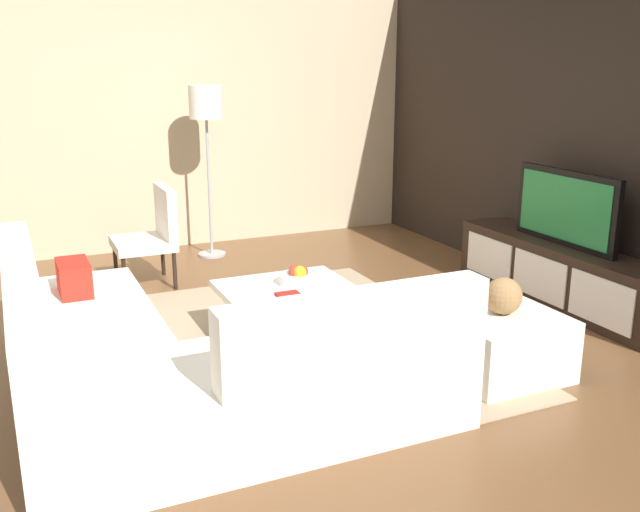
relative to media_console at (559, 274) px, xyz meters
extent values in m
plane|color=brown|center=(0.00, -2.40, -0.25)|extent=(14.00, 14.00, 0.00)
cube|color=black|center=(0.00, 0.30, 1.15)|extent=(6.40, 0.12, 2.80)
cube|color=#C6B28E|center=(-3.20, -2.20, 1.15)|extent=(0.12, 5.20, 2.80)
cube|color=tan|center=(-0.10, -2.40, -0.24)|extent=(2.99, 2.57, 0.01)
cube|color=black|center=(0.00, 0.00, 0.00)|extent=(2.12, 0.42, 0.50)
cube|color=white|center=(-0.65, -0.21, 0.00)|extent=(0.60, 0.01, 0.35)
cube|color=white|center=(0.00, -0.21, 0.00)|extent=(0.60, 0.01, 0.35)
cube|color=white|center=(0.65, -0.21, 0.00)|extent=(0.60, 0.01, 0.35)
cube|color=black|center=(0.00, 0.00, 0.55)|extent=(1.08, 0.05, 0.60)
cube|color=#1E7238|center=(0.00, -0.03, 0.55)|extent=(0.97, 0.01, 0.50)
cube|color=white|center=(0.20, -3.70, -0.03)|extent=(2.44, 0.85, 0.43)
cube|color=white|center=(0.20, -4.03, 0.39)|extent=(2.44, 0.18, 0.42)
cube|color=white|center=(1.00, -2.55, -0.03)|extent=(0.85, 1.44, 0.43)
cube|color=white|center=(1.33, -2.55, 0.39)|extent=(0.18, 1.44, 0.42)
cube|color=red|center=(-0.53, -3.70, 0.29)|extent=(0.36, 0.20, 0.22)
cube|color=red|center=(1.00, -2.19, 0.21)|extent=(0.60, 0.44, 0.06)
cube|color=black|center=(-0.10, -2.30, -0.08)|extent=(0.84, 0.74, 0.33)
cube|color=white|center=(-0.10, -2.30, 0.10)|extent=(1.05, 0.92, 0.05)
cylinder|color=black|center=(-2.14, -3.21, -0.06)|extent=(0.04, 0.04, 0.38)
cylinder|color=black|center=(-1.67, -3.21, -0.06)|extent=(0.04, 0.04, 0.38)
cylinder|color=black|center=(-2.14, -2.78, -0.06)|extent=(0.04, 0.04, 0.38)
cylinder|color=black|center=(-1.67, -2.78, -0.06)|extent=(0.04, 0.04, 0.38)
cube|color=white|center=(-1.90, -2.99, 0.13)|extent=(0.56, 0.51, 0.08)
cube|color=white|center=(-1.90, -2.78, 0.40)|extent=(0.56, 0.08, 0.45)
cylinder|color=#A5A5AA|center=(-2.62, -2.18, -0.24)|extent=(0.28, 0.28, 0.02)
cylinder|color=#A5A5AA|center=(-2.62, -2.18, 0.45)|extent=(0.03, 0.03, 1.36)
cylinder|color=white|center=(-2.62, -2.18, 1.29)|extent=(0.33, 0.33, 0.32)
cube|color=white|center=(0.88, -1.29, -0.05)|extent=(0.70, 0.70, 0.40)
cylinder|color=silver|center=(-0.28, -2.20, 0.17)|extent=(0.28, 0.28, 0.07)
sphere|color=gold|center=(-0.25, -2.19, 0.22)|extent=(0.10, 0.10, 0.10)
sphere|color=#B23326|center=(-0.27, -2.16, 0.22)|extent=(0.08, 0.08, 0.08)
sphere|color=#B23326|center=(-0.32, -2.20, 0.22)|extent=(0.09, 0.09, 0.09)
sphere|color=#B23326|center=(-0.28, -2.22, 0.22)|extent=(0.08, 0.08, 0.08)
sphere|color=#997247|center=(0.88, -1.29, 0.27)|extent=(0.23, 0.23, 0.23)
cube|color=maroon|center=(0.13, -2.41, 0.14)|extent=(0.19, 0.15, 0.03)
cube|color=#1E232D|center=(0.13, -2.41, 0.17)|extent=(0.20, 0.11, 0.02)
cube|color=maroon|center=(0.13, -2.42, 0.19)|extent=(0.20, 0.16, 0.02)
camera|label=1|loc=(4.22, -4.06, 1.69)|focal=39.77mm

